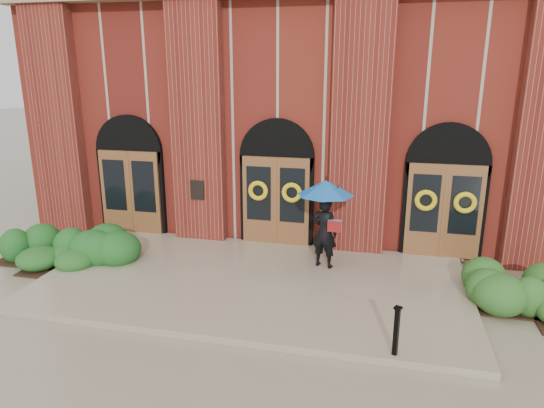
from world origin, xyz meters
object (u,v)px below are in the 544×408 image
(man_with_umbrella, at_px, (325,207))
(hedge_wall_right, at_px, (528,289))
(metal_post, at_px, (396,330))
(hedge_wall_left, at_px, (68,245))

(man_with_umbrella, height_order, hedge_wall_right, man_with_umbrella)
(man_with_umbrella, height_order, metal_post, man_with_umbrella)
(metal_post, bearing_deg, hedge_wall_left, 161.57)
(hedge_wall_left, relative_size, hedge_wall_right, 1.07)
(metal_post, height_order, hedge_wall_left, metal_post)
(man_with_umbrella, bearing_deg, hedge_wall_left, 21.90)
(hedge_wall_right, bearing_deg, metal_post, -134.93)
(man_with_umbrella, distance_m, hedge_wall_left, 6.93)
(man_with_umbrella, xyz_separation_m, metal_post, (1.73, -3.65, -1.08))
(man_with_umbrella, distance_m, hedge_wall_right, 4.81)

